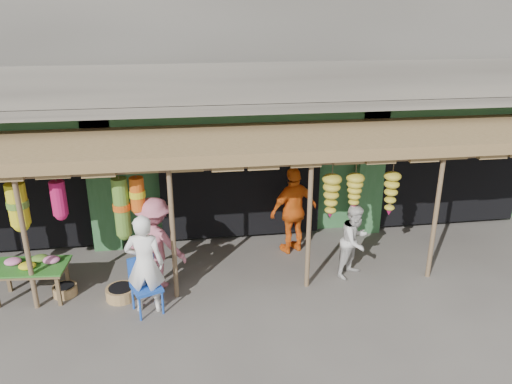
{
  "coord_description": "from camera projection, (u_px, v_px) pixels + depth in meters",
  "views": [
    {
      "loc": [
        -1.21,
        -8.39,
        5.16
      ],
      "look_at": [
        0.18,
        1.0,
        1.55
      ],
      "focal_mm": 35.0,
      "sensor_mm": 36.0,
      "label": 1
    }
  ],
  "objects": [
    {
      "name": "person_front",
      "position": [
        145.0,
        264.0,
        8.64
      ],
      "size": [
        0.72,
        0.52,
        1.84
      ],
      "primitive_type": "imported",
      "rotation": [
        0.0,
        0.0,
        3.02
      ],
      "color": "white",
      "rests_on": "ground"
    },
    {
      "name": "person_shopper",
      "position": [
        156.0,
        243.0,
        9.39
      ],
      "size": [
        1.36,
        1.13,
        1.83
      ],
      "primitive_type": "imported",
      "rotation": [
        0.0,
        0.0,
        2.68
      ],
      "color": "#C5687B",
      "rests_on": "ground"
    },
    {
      "name": "basket_left",
      "position": [
        65.0,
        290.0,
        9.38
      ],
      "size": [
        0.5,
        0.5,
        0.19
      ],
      "primitive_type": "cylinder",
      "rotation": [
        0.0,
        0.0,
        0.13
      ],
      "color": "#966944",
      "rests_on": "ground"
    },
    {
      "name": "person_vendor",
      "position": [
        294.0,
        210.0,
        10.75
      ],
      "size": [
        1.23,
        0.84,
        1.94
      ],
      "primitive_type": "imported",
      "rotation": [
        0.0,
        0.0,
        3.5
      ],
      "color": "orange",
      "rests_on": "ground"
    },
    {
      "name": "basket_mid",
      "position": [
        121.0,
        293.0,
        9.27
      ],
      "size": [
        0.65,
        0.65,
        0.22
      ],
      "primitive_type": "cylinder",
      "rotation": [
        0.0,
        0.0,
        -0.16
      ],
      "color": "#A07847",
      "rests_on": "ground"
    },
    {
      "name": "person_right",
      "position": [
        355.0,
        241.0,
        9.85
      ],
      "size": [
        0.93,
        0.9,
        1.51
      ],
      "primitive_type": "imported",
      "rotation": [
        0.0,
        0.0,
        0.66
      ],
      "color": "silver",
      "rests_on": "ground"
    },
    {
      "name": "ground",
      "position": [
        254.0,
        284.0,
        9.76
      ],
      "size": [
        80.0,
        80.0,
        0.0
      ],
      "primitive_type": "plane",
      "color": "#514C47",
      "rests_on": "ground"
    },
    {
      "name": "flower_table",
      "position": [
        31.0,
        267.0,
        9.1
      ],
      "size": [
        1.38,
        0.88,
        0.79
      ],
      "rotation": [
        0.0,
        0.0,
        -0.08
      ],
      "color": "brown",
      "rests_on": "ground"
    },
    {
      "name": "awning",
      "position": [
        239.0,
        147.0,
        9.56
      ],
      "size": [
        14.0,
        2.7,
        2.79
      ],
      "color": "brown",
      "rests_on": "ground"
    },
    {
      "name": "building",
      "position": [
        227.0,
        76.0,
        13.06
      ],
      "size": [
        16.4,
        6.8,
        7.0
      ],
      "color": "gray",
      "rests_on": "ground"
    },
    {
      "name": "blue_chair",
      "position": [
        145.0,
        282.0,
        8.79
      ],
      "size": [
        0.62,
        0.63,
        1.0
      ],
      "rotation": [
        0.0,
        0.0,
        0.38
      ],
      "color": "#1B49B1",
      "rests_on": "ground"
    }
  ]
}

